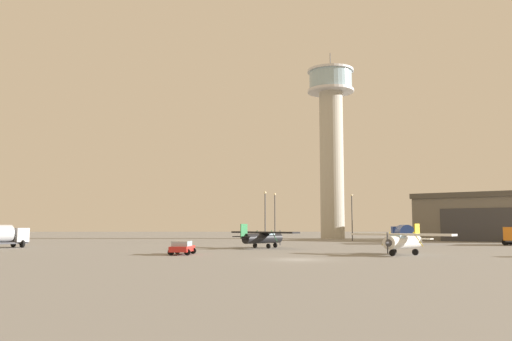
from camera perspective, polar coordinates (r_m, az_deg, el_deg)
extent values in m
plane|color=gray|center=(47.19, 4.48, -9.46)|extent=(400.00, 400.00, 0.00)
cylinder|color=#B2AD9E|center=(120.97, 8.09, 0.64)|extent=(5.29, 5.29, 33.08)
cylinder|color=silver|center=(123.99, 7.98, 8.39)|extent=(10.48, 10.48, 0.60)
cylinder|color=#99B7C6|center=(124.59, 7.96, 9.44)|extent=(9.64, 9.64, 4.11)
cylinder|color=silver|center=(125.22, 7.95, 10.46)|extent=(10.48, 10.48, 0.50)
cylinder|color=#38383D|center=(125.87, 7.93, 11.44)|extent=(0.16, 0.16, 4.00)
cube|color=#6B665B|center=(115.60, 23.76, -4.83)|extent=(31.78, 31.08, 8.10)
cube|color=#4A4740|center=(115.73, 23.66, -2.58)|extent=(32.62, 31.92, 1.00)
cube|color=#38383A|center=(105.43, 22.56, -5.38)|extent=(10.74, 8.08, 6.08)
cylinder|color=black|center=(69.89, 0.72, -7.25)|extent=(5.44, 5.71, 1.31)
cone|color=#38383D|center=(72.58, 2.59, -7.19)|extent=(1.32, 1.32, 0.92)
cube|color=#38383D|center=(72.58, 2.59, -7.19)|extent=(0.12, 0.12, 2.01)
cube|color=black|center=(70.11, 0.89, -6.62)|extent=(8.80, 8.35, 0.21)
cylinder|color=#287A42|center=(69.01, 1.95, -6.99)|extent=(0.82, 0.77, 1.43)
cylinder|color=#287A42|center=(71.24, -0.14, -6.96)|extent=(0.82, 0.77, 1.43)
cube|color=#99B7C6|center=(70.83, 1.40, -6.94)|extent=(1.56, 1.56, 0.74)
cone|color=black|center=(67.27, -1.30, -7.21)|extent=(1.73, 1.75, 0.98)
cube|color=#287A42|center=(67.25, -1.29, -6.49)|extent=(0.88, 0.94, 1.79)
cube|color=black|center=(67.26, -1.30, -7.07)|extent=(2.96, 2.85, 0.11)
cylinder|color=black|center=(71.83, 2.07, -7.98)|extent=(0.58, 0.56, 0.63)
cylinder|color=black|center=(68.99, 1.33, -8.07)|extent=(0.58, 0.56, 0.63)
cylinder|color=black|center=(70.53, -0.11, -8.02)|extent=(0.58, 0.56, 0.63)
cylinder|color=white|center=(56.15, 15.44, -7.38)|extent=(5.25, 5.88, 1.31)
cone|color=#38383D|center=(52.93, 13.86, -7.52)|extent=(1.31, 1.32, 0.92)
cube|color=#38383D|center=(52.93, 13.86, -7.52)|extent=(0.12, 0.12, 2.01)
cube|color=white|center=(55.84, 15.28, -6.61)|extent=(9.09, 8.02, 0.21)
cylinder|color=gold|center=(56.56, 13.72, -7.08)|extent=(0.85, 0.73, 1.43)
cylinder|color=gold|center=(55.18, 16.91, -7.02)|extent=(0.85, 0.73, 1.43)
cube|color=#99B7C6|center=(54.98, 14.89, -7.05)|extent=(1.55, 1.56, 0.74)
cone|color=white|center=(59.40, 16.84, -7.14)|extent=(1.70, 1.76, 0.98)
cube|color=gold|center=(59.38, 16.81, -6.33)|extent=(0.85, 0.97, 1.79)
cube|color=white|center=(59.40, 16.83, -6.99)|extent=(3.03, 2.77, 0.11)
cylinder|color=black|center=(53.88, 14.36, -8.51)|extent=(0.60, 0.54, 0.63)
cylinder|color=black|center=(56.86, 14.47, -8.36)|extent=(0.60, 0.54, 0.63)
cylinder|color=black|center=(55.92, 16.65, -8.35)|extent=(0.60, 0.54, 0.63)
cube|color=#99B7C6|center=(86.73, 25.70, -5.86)|extent=(1.80, 1.34, 0.98)
cylinder|color=black|center=(87.77, 25.10, -6.93)|extent=(0.97, 0.81, 1.00)
cylinder|color=black|center=(91.57, 25.52, -6.84)|extent=(0.97, 0.81, 1.00)
cube|color=#38383D|center=(78.44, -25.47, -7.02)|extent=(5.41, 6.05, 0.24)
cube|color=#B7BABF|center=(79.44, -24.02, -6.30)|extent=(3.08, 2.94, 1.86)
cube|color=#99B7C6|center=(79.81, -23.51, -6.05)|extent=(1.77, 1.43, 0.93)
cylinder|color=black|center=(80.46, -24.49, -7.10)|extent=(0.95, 0.84, 1.00)
cylinder|color=black|center=(78.42, -23.69, -7.18)|extent=(0.95, 0.84, 1.00)
cube|color=#38383D|center=(89.19, 15.43, -7.17)|extent=(2.38, 6.54, 0.24)
cube|color=#2847A8|center=(91.43, 15.10, -6.43)|extent=(2.58, 1.95, 2.03)
cube|color=#99B7C6|center=(92.25, 14.98, -6.17)|extent=(2.10, 0.21, 1.01)
cylinder|color=#2847A8|center=(88.14, 15.56, -6.35)|extent=(2.57, 4.46, 2.30)
cylinder|color=black|center=(91.16, 14.44, -7.23)|extent=(1.02, 0.34, 1.00)
cylinder|color=black|center=(91.63, 15.81, -7.19)|extent=(1.02, 0.34, 1.00)
cylinder|color=black|center=(87.08, 14.99, -7.29)|extent=(1.02, 0.34, 1.00)
cylinder|color=black|center=(87.57, 16.43, -7.25)|extent=(1.02, 0.34, 1.00)
cube|color=red|center=(55.37, -7.88, -8.27)|extent=(2.20, 4.50, 0.55)
cube|color=#99B7C6|center=(55.14, -7.92, -7.74)|extent=(1.84, 2.58, 0.50)
cylinder|color=black|center=(56.96, -8.39, -8.47)|extent=(0.65, 0.24, 0.64)
cylinder|color=black|center=(56.62, -6.74, -8.51)|extent=(0.65, 0.24, 0.64)
cylinder|color=black|center=(54.17, -9.08, -8.60)|extent=(0.65, 0.24, 0.64)
cylinder|color=black|center=(53.80, -7.35, -8.64)|extent=(0.65, 0.24, 0.64)
cylinder|color=#38383D|center=(88.31, 0.98, -5.16)|extent=(0.18, 0.18, 8.12)
sphere|color=#F9E5B2|center=(88.47, 0.97, -2.39)|extent=(0.44, 0.44, 0.44)
cylinder|color=#38383D|center=(103.56, 10.22, -5.07)|extent=(0.18, 0.18, 8.46)
sphere|color=#F9E5B2|center=(103.71, 10.17, -2.61)|extent=(0.44, 0.44, 0.44)
cylinder|color=#38383D|center=(99.94, 2.03, -5.12)|extent=(0.18, 0.18, 8.54)
sphere|color=#F9E5B2|center=(100.10, 2.02, -2.55)|extent=(0.44, 0.44, 0.44)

